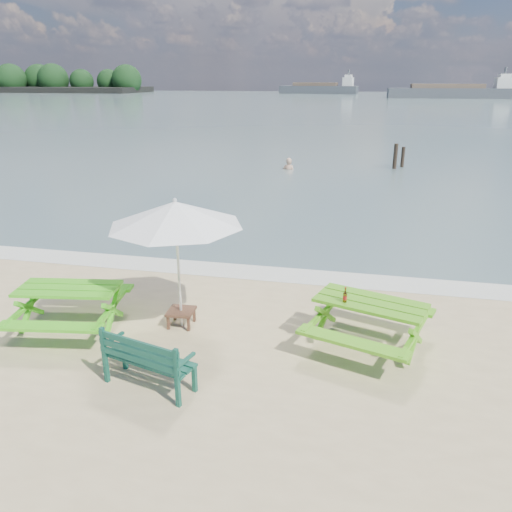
% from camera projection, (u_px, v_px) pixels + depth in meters
% --- Properties ---
extents(sea, '(300.00, 300.00, 0.00)m').
position_uv_depth(sea, '(355.00, 104.00, 85.51)').
color(sea, slate).
rests_on(sea, ground).
extents(foam_strip, '(22.00, 0.90, 0.01)m').
position_uv_depth(foam_strip, '(252.00, 272.00, 11.54)').
color(foam_strip, silver).
rests_on(foam_strip, ground).
extents(island_headland, '(90.00, 22.00, 7.60)m').
position_uv_depth(island_headland, '(6.00, 81.00, 156.94)').
color(island_headland, black).
rests_on(island_headland, ground).
extents(picnic_table_left, '(1.99, 2.16, 0.82)m').
position_uv_depth(picnic_table_left, '(71.00, 309.00, 8.80)').
color(picnic_table_left, green).
rests_on(picnic_table_left, ground).
extents(picnic_table_right, '(2.26, 2.39, 0.83)m').
position_uv_depth(picnic_table_right, '(369.00, 325.00, 8.23)').
color(picnic_table_right, '#51A418').
rests_on(picnic_table_right, ground).
extents(park_bench, '(1.46, 0.81, 0.85)m').
position_uv_depth(park_bench, '(150.00, 370.00, 7.20)').
color(park_bench, '#0F3F32').
rests_on(park_bench, ground).
extents(side_table, '(0.49, 0.49, 0.30)m').
position_uv_depth(side_table, '(181.00, 317.00, 9.03)').
color(side_table, brown).
rests_on(side_table, ground).
extents(patio_umbrella, '(2.45, 2.45, 2.31)m').
position_uv_depth(patio_umbrella, '(176.00, 214.00, 8.38)').
color(patio_umbrella, silver).
rests_on(patio_umbrella, ground).
extents(beer_bottle, '(0.07, 0.07, 0.25)m').
position_uv_depth(beer_bottle, '(345.00, 297.00, 8.02)').
color(beer_bottle, '#925015').
rests_on(beer_bottle, picnic_table_right).
extents(swimmer, '(0.67, 0.48, 1.74)m').
position_uv_depth(swimmer, '(289.00, 175.00, 24.62)').
color(swimmer, tan).
rests_on(swimmer, ground).
extents(mooring_pilings, '(0.59, 0.79, 1.43)m').
position_uv_depth(mooring_pilings, '(398.00, 159.00, 24.70)').
color(mooring_pilings, black).
rests_on(mooring_pilings, ground).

